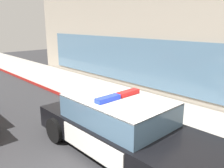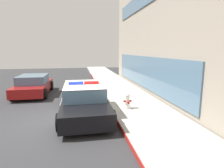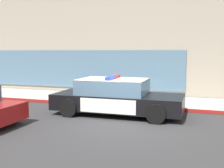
{
  "view_description": "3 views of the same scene",
  "coord_description": "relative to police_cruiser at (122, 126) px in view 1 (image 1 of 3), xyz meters",
  "views": [
    {
      "loc": [
        2.92,
        -2.5,
        3.15
      ],
      "look_at": [
        -1.73,
        1.79,
        1.49
      ],
      "focal_mm": 37.43,
      "sensor_mm": 36.0,
      "label": 1
    },
    {
      "loc": [
        7.4,
        1.06,
        2.89
      ],
      "look_at": [
        -0.7,
        2.54,
        1.39
      ],
      "focal_mm": 29.65,
      "sensor_mm": 36.0,
      "label": 2
    },
    {
      "loc": [
        2.38,
        -8.9,
        2.43
      ],
      "look_at": [
        -1.52,
        2.86,
        0.99
      ],
      "focal_mm": 44.92,
      "sensor_mm": 36.0,
      "label": 3
    }
  ],
  "objects": [
    {
      "name": "curb_red_paint",
      "position": [
        0.81,
        1.25,
        -0.61
      ],
      "size": [
        28.8,
        0.04,
        0.14
      ],
      "primitive_type": "cube",
      "color": "maroon",
      "rests_on": "ground"
    },
    {
      "name": "police_cruiser",
      "position": [
        0.0,
        0.0,
        0.0
      ],
      "size": [
        4.95,
        2.18,
        1.49
      ],
      "rotation": [
        0.0,
        0.0,
        0.01
      ],
      "color": "black",
      "rests_on": "ground"
    },
    {
      "name": "fire_hydrant",
      "position": [
        -0.07,
        2.05,
        -0.18
      ],
      "size": [
        0.34,
        0.39,
        0.73
      ],
      "color": "silver",
      "rests_on": "sidewalk"
    },
    {
      "name": "sidewalk",
      "position": [
        0.81,
        2.72,
        -0.61
      ],
      "size": [
        48.0,
        2.91,
        0.15
      ],
      "primitive_type": "cube",
      "color": "#B2ADA3",
      "rests_on": "ground"
    }
  ]
}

